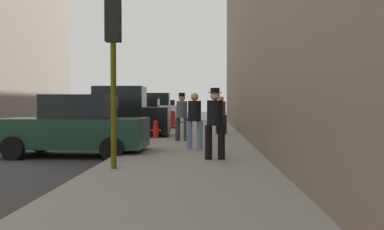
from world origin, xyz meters
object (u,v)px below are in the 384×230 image
at_px(parked_white_van, 153,110).
at_px(pedestrian_in_jeans, 195,118).
at_px(traffic_light, 113,46).
at_px(pedestrian_with_fedora, 215,120).
at_px(parked_red_hatchback, 140,115).
at_px(parked_black_suv, 117,115).
at_px(fire_hydrant, 156,129).
at_px(pedestrian_with_beanie, 182,114).
at_px(parked_dark_green_sedan, 75,127).
at_px(pedestrian_in_red_jacket, 221,113).
at_px(parked_gray_coupe, 162,111).

xyz_separation_m(parked_white_van, pedestrian_in_jeans, (3.47, -17.46, 0.07)).
relative_size(traffic_light, pedestrian_with_fedora, 2.03).
bearing_deg(parked_red_hatchback, parked_black_suv, -90.00).
bearing_deg(fire_hydrant, pedestrian_with_fedora, -70.70).
xyz_separation_m(parked_white_van, pedestrian_with_beanie, (2.92, -14.63, 0.10)).
relative_size(parked_dark_green_sedan, pedestrian_in_red_jacket, 2.48).
relative_size(parked_white_van, fire_hydrant, 6.58).
bearing_deg(fire_hydrant, parked_black_suv, 150.04).
distance_m(fire_hydrant, pedestrian_in_red_jacket, 3.68).
bearing_deg(parked_gray_coupe, pedestrian_in_red_jacket, -75.41).
relative_size(parked_black_suv, pedestrian_with_beanie, 2.60).
xyz_separation_m(parked_dark_green_sedan, parked_red_hatchback, (-0.00, 11.99, 0.00)).
height_order(pedestrian_in_jeans, pedestrian_with_fedora, pedestrian_with_fedora).
height_order(traffic_light, pedestrian_in_red_jacket, traffic_light).
distance_m(traffic_light, pedestrian_with_fedora, 3.14).
relative_size(fire_hydrant, pedestrian_in_jeans, 0.41).
bearing_deg(parked_dark_green_sedan, pedestrian_with_beanie, 50.14).
relative_size(parked_gray_coupe, traffic_light, 1.18).
relative_size(parked_white_van, traffic_light, 1.29).
bearing_deg(parked_gray_coupe, parked_black_suv, -90.00).
relative_size(fire_hydrant, pedestrian_with_beanie, 0.40).
xyz_separation_m(parked_gray_coupe, pedestrian_with_fedora, (4.04, -26.12, 0.29)).
bearing_deg(parked_white_van, pedestrian_in_jeans, -78.76).
xyz_separation_m(pedestrian_in_red_jacket, pedestrian_with_beanie, (-1.58, -3.65, 0.03)).
relative_size(parked_dark_green_sedan, parked_black_suv, 0.92).
bearing_deg(parked_black_suv, pedestrian_in_red_jacket, 17.25).
relative_size(parked_white_van, pedestrian_in_jeans, 2.71).
height_order(parked_gray_coupe, pedestrian_with_fedora, pedestrian_with_fedora).
relative_size(parked_black_suv, parked_red_hatchback, 1.08).
bearing_deg(pedestrian_with_beanie, pedestrian_in_red_jacket, 66.62).
bearing_deg(parked_white_van, parked_black_suv, -90.00).
xyz_separation_m(parked_black_suv, parked_gray_coupe, (0.00, 18.68, -0.18)).
xyz_separation_m(pedestrian_in_red_jacket, pedestrian_with_fedora, (-0.45, -8.83, 0.03)).
bearing_deg(fire_hydrant, parked_red_hatchback, 103.93).
height_order(parked_gray_coupe, pedestrian_with_beanie, pedestrian_with_beanie).
bearing_deg(pedestrian_in_jeans, parked_red_hatchback, 107.04).
bearing_deg(parked_white_van, pedestrian_with_fedora, -78.46).
xyz_separation_m(parked_dark_green_sedan, pedestrian_with_beanie, (2.92, 3.50, 0.29)).
bearing_deg(parked_dark_green_sedan, fire_hydrant, 69.06).
xyz_separation_m(traffic_light, pedestrian_with_beanie, (1.07, 6.74, -1.62)).
height_order(parked_red_hatchback, pedestrian_in_red_jacket, pedestrian_in_red_jacket).
bearing_deg(parked_white_van, pedestrian_with_beanie, -78.71).
xyz_separation_m(fire_hydrant, pedestrian_in_jeans, (1.67, -4.04, 0.61)).
bearing_deg(pedestrian_with_fedora, pedestrian_in_jeans, 103.75).
distance_m(parked_dark_green_sedan, pedestrian_with_fedora, 4.39).
xyz_separation_m(parked_dark_green_sedan, fire_hydrant, (1.80, 4.71, -0.35)).
xyz_separation_m(fire_hydrant, traffic_light, (0.05, -7.96, 2.26)).
distance_m(pedestrian_in_red_jacket, pedestrian_with_fedora, 8.85).
relative_size(parked_black_suv, pedestrian_in_jeans, 2.70).
relative_size(parked_dark_green_sedan, pedestrian_with_fedora, 2.39).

